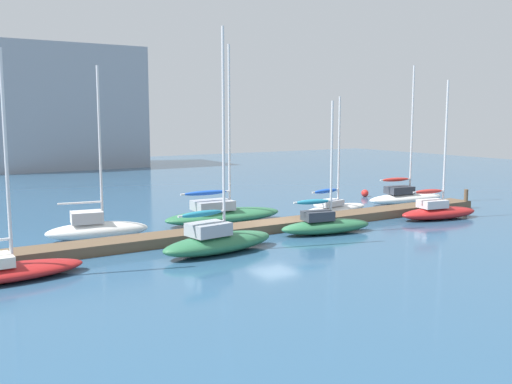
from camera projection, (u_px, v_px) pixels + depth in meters
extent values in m
plane|color=#2D567A|center=(274.00, 230.00, 33.52)|extent=(120.00, 120.00, 0.00)
cube|color=brown|center=(274.00, 226.00, 33.49)|extent=(32.58, 1.81, 0.52)
cylinder|color=brown|center=(466.00, 199.00, 41.17)|extent=(0.28, 0.28, 1.38)
ellipsoid|color=#B21E1E|center=(4.00, 273.00, 23.23)|extent=(6.40, 2.37, 0.66)
cylinder|color=silver|center=(6.00, 158.00, 22.80)|extent=(0.14, 0.14, 8.53)
ellipsoid|color=white|center=(98.00, 231.00, 30.92)|extent=(5.57, 2.54, 0.95)
cube|color=silver|center=(87.00, 217.00, 30.62)|extent=(1.78, 1.42, 0.61)
cylinder|color=silver|center=(100.00, 145.00, 30.42)|extent=(0.13, 0.13, 8.21)
cylinder|color=silver|center=(80.00, 203.00, 30.39)|extent=(2.24, 0.48, 0.11)
ellipsoid|color=#2D7047|center=(219.00, 243.00, 28.00)|extent=(6.41, 2.84, 0.93)
cube|color=#9EA3AD|center=(208.00, 229.00, 27.51)|extent=(2.03, 1.66, 0.61)
cylinder|color=silver|center=(223.00, 132.00, 27.49)|extent=(0.14, 0.14, 9.77)
cylinder|color=silver|center=(202.00, 214.00, 27.17)|extent=(2.59, 0.45, 0.11)
ellipsoid|color=teal|center=(202.00, 214.00, 27.17)|extent=(2.37, 0.67, 0.28)
ellipsoid|color=#2D7047|center=(224.00, 216.00, 35.68)|extent=(7.81, 2.78, 0.88)
cube|color=#9EA3AD|center=(213.00, 205.00, 35.21)|extent=(2.38, 1.82, 0.57)
cylinder|color=silver|center=(229.00, 128.00, 35.16)|extent=(0.15, 0.15, 9.91)
cylinder|color=silver|center=(206.00, 193.00, 34.87)|extent=(3.24, 0.25, 0.12)
ellipsoid|color=blue|center=(206.00, 193.00, 34.87)|extent=(2.93, 0.48, 0.28)
ellipsoid|color=#2D7047|center=(326.00, 227.00, 32.47)|extent=(5.65, 2.52, 0.80)
cube|color=#333842|center=(318.00, 216.00, 32.18)|extent=(1.81, 1.37, 0.52)
cylinder|color=silver|center=(332.00, 161.00, 32.08)|extent=(0.13, 0.13, 6.58)
cylinder|color=silver|center=(313.00, 202.00, 31.96)|extent=(2.27, 0.52, 0.11)
ellipsoid|color=teal|center=(313.00, 202.00, 31.96)|extent=(2.09, 0.73, 0.28)
ellipsoid|color=white|center=(335.00, 209.00, 39.07)|extent=(6.19, 2.56, 0.60)
cube|color=silver|center=(329.00, 203.00, 38.61)|extent=(1.96, 1.42, 0.39)
cylinder|color=silver|center=(339.00, 151.00, 38.75)|extent=(0.14, 0.14, 7.22)
cylinder|color=silver|center=(326.00, 191.00, 38.27)|extent=(2.51, 0.50, 0.11)
ellipsoid|color=blue|center=(326.00, 191.00, 38.27)|extent=(2.30, 0.71, 0.28)
ellipsoid|color=#B21E1E|center=(439.00, 213.00, 37.04)|extent=(5.80, 2.60, 0.77)
cube|color=silver|center=(432.00, 204.00, 36.74)|extent=(1.85, 1.44, 0.50)
cylinder|color=silver|center=(445.00, 144.00, 36.56)|extent=(0.13, 0.13, 8.00)
cylinder|color=silver|center=(429.00, 191.00, 36.51)|extent=(2.33, 0.50, 0.11)
ellipsoid|color=#B72D28|center=(429.00, 191.00, 36.51)|extent=(2.14, 0.71, 0.28)
ellipsoid|color=white|center=(406.00, 198.00, 43.34)|extent=(6.67, 2.64, 0.82)
cube|color=#333842|center=(399.00, 190.00, 42.98)|extent=(2.10, 1.51, 0.53)
cylinder|color=silver|center=(412.00, 130.00, 42.80)|extent=(0.14, 0.14, 9.36)
cylinder|color=silver|center=(395.00, 180.00, 42.72)|extent=(2.72, 0.47, 0.11)
ellipsoid|color=#B72D28|center=(395.00, 180.00, 42.72)|extent=(2.48, 0.68, 0.28)
sphere|color=red|center=(365.00, 193.00, 47.18)|extent=(0.59, 0.59, 0.59)
sphere|color=yellow|center=(396.00, 194.00, 46.96)|extent=(0.57, 0.57, 0.57)
cube|color=#9399A3|center=(55.00, 108.00, 72.35)|extent=(20.24, 11.66, 14.97)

